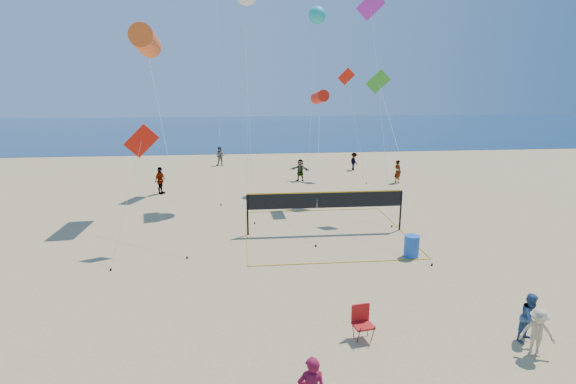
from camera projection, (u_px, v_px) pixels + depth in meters
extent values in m
plane|color=tan|center=(305.00, 356.00, 13.21)|extent=(120.00, 120.00, 0.00)
cube|color=navy|center=(253.00, 129.00, 73.01)|extent=(140.00, 50.00, 0.03)
imported|color=#324E7D|center=(530.00, 317.00, 13.85)|extent=(0.95, 0.88, 1.56)
imported|color=tan|center=(538.00, 332.00, 13.09)|extent=(1.09, 0.84, 1.49)
imported|color=gray|center=(160.00, 181.00, 31.65)|extent=(0.89, 1.23, 1.93)
imported|color=gray|center=(300.00, 170.00, 35.77)|extent=(1.68, 1.17, 1.74)
imported|color=gray|center=(398.00, 171.00, 35.03)|extent=(0.65, 0.78, 1.81)
imported|color=gray|center=(220.00, 156.00, 42.03)|extent=(1.00, 0.87, 1.76)
imported|color=gray|center=(354.00, 161.00, 40.02)|extent=(0.82, 1.13, 1.57)
cube|color=#B21614|center=(363.00, 326.00, 13.94)|extent=(0.67, 0.63, 0.06)
cube|color=#B21614|center=(360.00, 312.00, 14.08)|extent=(0.59, 0.15, 0.59)
cylinder|color=black|center=(359.00, 337.00, 13.73)|extent=(0.07, 0.30, 0.77)
cylinder|color=black|center=(353.00, 329.00, 14.14)|extent=(0.07, 0.30, 0.77)
cylinder|color=black|center=(373.00, 334.00, 13.85)|extent=(0.07, 0.30, 0.77)
cylinder|color=black|center=(367.00, 327.00, 14.26)|extent=(0.07, 0.30, 0.77)
cylinder|color=blue|center=(412.00, 246.00, 20.48)|extent=(0.77, 0.77, 1.02)
cylinder|color=black|center=(248.00, 215.00, 23.22)|extent=(0.10, 0.10, 2.18)
cylinder|color=black|center=(401.00, 211.00, 24.00)|extent=(0.10, 0.10, 2.18)
cube|color=black|center=(326.00, 200.00, 23.44)|extent=(8.16, 0.04, 0.82)
cube|color=gold|center=(326.00, 192.00, 23.33)|extent=(8.16, 0.05, 0.06)
cube|color=gold|center=(341.00, 262.00, 19.93)|extent=(8.36, 0.07, 0.02)
cube|color=gold|center=(313.00, 210.00, 27.81)|extent=(8.36, 0.07, 0.02)
cylinder|color=#FF5F1B|center=(146.00, 41.00, 25.10)|extent=(1.40, 3.17, 1.72)
cylinder|color=silver|center=(164.00, 138.00, 22.74)|extent=(2.65, 7.70, 9.95)
cylinder|color=black|center=(187.00, 258.00, 20.37)|extent=(0.08, 0.08, 0.10)
cylinder|color=silver|center=(248.00, 96.00, 26.47)|extent=(0.39, 6.11, 13.77)
cylinder|color=black|center=(255.00, 223.00, 25.24)|extent=(0.08, 0.08, 0.10)
cylinder|color=red|center=(320.00, 97.00, 27.55)|extent=(0.93, 1.80, 0.94)
cylinder|color=silver|center=(318.00, 163.00, 24.68)|extent=(1.38, 7.55, 6.80)
cylinder|color=black|center=(316.00, 246.00, 21.82)|extent=(0.08, 0.08, 0.10)
cube|color=red|center=(141.00, 141.00, 20.71)|extent=(1.61, 0.27, 1.60)
cylinder|color=silver|center=(127.00, 203.00, 19.91)|extent=(1.09, 2.88, 5.10)
cylinder|color=black|center=(111.00, 270.00, 19.10)|extent=(0.08, 0.08, 0.10)
cube|color=green|center=(378.00, 82.00, 25.25)|extent=(1.37, 0.35, 1.39)
cylinder|color=silver|center=(402.00, 162.00, 22.42)|extent=(0.44, 7.88, 7.74)
cylinder|color=black|center=(432.00, 265.00, 19.59)|extent=(0.08, 0.08, 0.10)
cube|color=#D128B4|center=(371.00, 6.00, 29.07)|extent=(1.91, 0.32, 1.89)
cylinder|color=silver|center=(380.00, 107.00, 26.89)|extent=(0.43, 7.67, 12.50)
cylinder|color=black|center=(392.00, 226.00, 24.71)|extent=(0.08, 0.08, 0.10)
cylinder|color=silver|center=(247.00, 102.00, 27.07)|extent=(0.27, 4.74, 13.04)
cylinder|color=black|center=(248.00, 217.00, 26.38)|extent=(0.08, 0.08, 0.10)
sphere|color=#21B6B3|center=(317.00, 15.00, 32.06)|extent=(1.54, 1.54, 1.23)
cylinder|color=silver|center=(312.00, 104.00, 31.22)|extent=(1.38, 4.75, 12.31)
cylinder|color=black|center=(306.00, 199.00, 30.37)|extent=(0.08, 0.08, 0.10)
cylinder|color=silver|center=(219.00, 90.00, 30.19)|extent=(0.08, 6.28, 14.36)
cylinder|color=black|center=(221.00, 205.00, 28.93)|extent=(0.08, 0.08, 0.10)
cube|color=red|center=(346.00, 76.00, 35.89)|extent=(1.32, 0.51, 1.39)
cylinder|color=silver|center=(356.00, 129.00, 35.37)|extent=(1.11, 3.25, 8.08)
cylinder|color=black|center=(366.00, 183.00, 34.86)|extent=(0.08, 0.08, 0.10)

